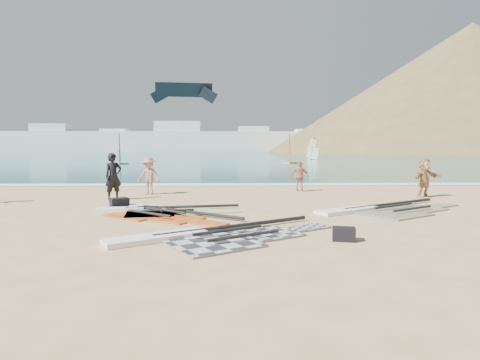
{
  "coord_description": "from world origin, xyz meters",
  "views": [
    {
      "loc": [
        0.67,
        -10.7,
        2.24
      ],
      "look_at": [
        1.04,
        4.0,
        1.0
      ],
      "focal_mm": 30.0,
      "sensor_mm": 36.0,
      "label": 1
    }
  ],
  "objects_px": {
    "beachgoer_back": "(300,176)",
    "beachgoer_right": "(425,178)",
    "rig_red": "(157,212)",
    "rig_orange": "(383,210)",
    "person_wetsuit": "(113,177)",
    "rig_green": "(156,211)",
    "gear_bag_far": "(344,234)",
    "beachgoer_mid": "(149,176)",
    "gear_bag_near": "(119,203)",
    "rig_grey": "(210,236)"
  },
  "relations": [
    {
      "from": "beachgoer_back",
      "to": "beachgoer_right",
      "type": "distance_m",
      "value": 5.63
    },
    {
      "from": "rig_red",
      "to": "beachgoer_back",
      "type": "bearing_deg",
      "value": 84.24
    },
    {
      "from": "rig_orange",
      "to": "person_wetsuit",
      "type": "height_order",
      "value": "person_wetsuit"
    },
    {
      "from": "person_wetsuit",
      "to": "rig_red",
      "type": "bearing_deg",
      "value": -94.14
    },
    {
      "from": "rig_red",
      "to": "beachgoer_back",
      "type": "xyz_separation_m",
      "value": [
        5.91,
        6.53,
        0.7
      ]
    },
    {
      "from": "rig_green",
      "to": "beachgoer_back",
      "type": "relative_size",
      "value": 3.34
    },
    {
      "from": "gear_bag_far",
      "to": "beachgoer_mid",
      "type": "bearing_deg",
      "value": 124.87
    },
    {
      "from": "gear_bag_near",
      "to": "gear_bag_far",
      "type": "bearing_deg",
      "value": -37.11
    },
    {
      "from": "rig_orange",
      "to": "beachgoer_mid",
      "type": "relative_size",
      "value": 3.39
    },
    {
      "from": "rig_red",
      "to": "gear_bag_near",
      "type": "xyz_separation_m",
      "value": [
        -1.55,
        1.12,
        0.15
      ]
    },
    {
      "from": "rig_orange",
      "to": "gear_bag_far",
      "type": "xyz_separation_m",
      "value": [
        -2.58,
        -4.28,
        0.11
      ]
    },
    {
      "from": "rig_grey",
      "to": "gear_bag_far",
      "type": "bearing_deg",
      "value": -37.35
    },
    {
      "from": "rig_orange",
      "to": "person_wetsuit",
      "type": "bearing_deg",
      "value": 131.53
    },
    {
      "from": "rig_orange",
      "to": "gear_bag_near",
      "type": "bearing_deg",
      "value": 143.97
    },
    {
      "from": "rig_orange",
      "to": "beachgoer_right",
      "type": "bearing_deg",
      "value": 17.59
    },
    {
      "from": "beachgoer_back",
      "to": "beachgoer_right",
      "type": "height_order",
      "value": "beachgoer_right"
    },
    {
      "from": "rig_orange",
      "to": "beachgoer_right",
      "type": "xyz_separation_m",
      "value": [
        3.28,
        3.75,
        0.81
      ]
    },
    {
      "from": "gear_bag_near",
      "to": "beachgoer_mid",
      "type": "distance_m",
      "value": 4.3
    },
    {
      "from": "gear_bag_far",
      "to": "gear_bag_near",
      "type": "bearing_deg",
      "value": 142.89
    },
    {
      "from": "rig_red",
      "to": "rig_green",
      "type": "bearing_deg",
      "value": 143.36
    },
    {
      "from": "gear_bag_far",
      "to": "beachgoer_mid",
      "type": "distance_m",
      "value": 11.35
    },
    {
      "from": "person_wetsuit",
      "to": "rig_green",
      "type": "bearing_deg",
      "value": -92.71
    },
    {
      "from": "beachgoer_back",
      "to": "person_wetsuit",
      "type": "bearing_deg",
      "value": 30.49
    },
    {
      "from": "rig_red",
      "to": "gear_bag_near",
      "type": "height_order",
      "value": "gear_bag_near"
    },
    {
      "from": "gear_bag_far",
      "to": "beachgoer_back",
      "type": "xyz_separation_m",
      "value": [
        0.78,
        10.46,
        0.59
      ]
    },
    {
      "from": "rig_grey",
      "to": "gear_bag_far",
      "type": "relative_size",
      "value": 10.86
    },
    {
      "from": "rig_grey",
      "to": "beachgoer_mid",
      "type": "distance_m",
      "value": 9.57
    },
    {
      "from": "beachgoer_mid",
      "to": "beachgoer_back",
      "type": "height_order",
      "value": "beachgoer_mid"
    },
    {
      "from": "beachgoer_back",
      "to": "beachgoer_mid",
      "type": "bearing_deg",
      "value": 19.61
    },
    {
      "from": "beachgoer_mid",
      "to": "beachgoer_right",
      "type": "relative_size",
      "value": 1.01
    },
    {
      "from": "rig_grey",
      "to": "beachgoer_back",
      "type": "xyz_separation_m",
      "value": [
        3.97,
        10.11,
        0.7
      ]
    },
    {
      "from": "rig_green",
      "to": "beachgoer_right",
      "type": "distance_m",
      "value": 11.73
    },
    {
      "from": "rig_orange",
      "to": "gear_bag_far",
      "type": "relative_size",
      "value": 11.03
    },
    {
      "from": "gear_bag_far",
      "to": "beachgoer_mid",
      "type": "height_order",
      "value": "beachgoer_mid"
    },
    {
      "from": "rig_grey",
      "to": "rig_red",
      "type": "height_order",
      "value": "rig_grey"
    },
    {
      "from": "gear_bag_far",
      "to": "person_wetsuit",
      "type": "bearing_deg",
      "value": 135.53
    },
    {
      "from": "beachgoer_mid",
      "to": "beachgoer_back",
      "type": "relative_size",
      "value": 1.16
    },
    {
      "from": "rig_green",
      "to": "person_wetsuit",
      "type": "bearing_deg",
      "value": 116.91
    },
    {
      "from": "rig_red",
      "to": "beachgoer_mid",
      "type": "xyz_separation_m",
      "value": [
        -1.34,
        5.36,
        0.82
      ]
    },
    {
      "from": "beachgoer_back",
      "to": "rig_grey",
      "type": "bearing_deg",
      "value": 79.04
    },
    {
      "from": "beachgoer_mid",
      "to": "gear_bag_far",
      "type": "bearing_deg",
      "value": -41.55
    },
    {
      "from": "gear_bag_far",
      "to": "beachgoer_mid",
      "type": "relative_size",
      "value": 0.31
    },
    {
      "from": "gear_bag_far",
      "to": "person_wetsuit",
      "type": "height_order",
      "value": "person_wetsuit"
    },
    {
      "from": "rig_grey",
      "to": "rig_red",
      "type": "xyz_separation_m",
      "value": [
        -1.94,
        3.59,
        -0.0
      ]
    },
    {
      "from": "rig_orange",
      "to": "beachgoer_right",
      "type": "relative_size",
      "value": 3.42
    },
    {
      "from": "rig_red",
      "to": "beachgoer_back",
      "type": "distance_m",
      "value": 8.83
    },
    {
      "from": "gear_bag_far",
      "to": "beachgoer_right",
      "type": "distance_m",
      "value": 9.95
    },
    {
      "from": "rig_orange",
      "to": "gear_bag_far",
      "type": "bearing_deg",
      "value": -152.28
    },
    {
      "from": "rig_grey",
      "to": "beachgoer_mid",
      "type": "xyz_separation_m",
      "value": [
        -3.28,
        8.95,
        0.81
      ]
    },
    {
      "from": "rig_orange",
      "to": "person_wetsuit",
      "type": "distance_m",
      "value": 10.65
    }
  ]
}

